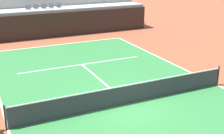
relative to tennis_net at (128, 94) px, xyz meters
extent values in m
plane|color=brown|center=(0.00, 0.00, -0.51)|extent=(80.00, 80.00, 0.00)
cube|color=#2D7238|center=(0.00, 0.00, -0.50)|extent=(11.00, 24.00, 0.01)
cube|color=white|center=(0.00, 11.95, -0.50)|extent=(11.00, 0.10, 0.00)
cube|color=white|center=(-5.45, 0.00, -0.50)|extent=(0.10, 24.00, 0.00)
cube|color=white|center=(5.45, 0.00, -0.50)|extent=(0.10, 24.00, 0.00)
cube|color=white|center=(0.00, 6.40, -0.50)|extent=(8.26, 0.10, 0.00)
cube|color=white|center=(0.00, 3.20, -0.50)|extent=(0.10, 6.40, 0.00)
cube|color=black|center=(0.00, 14.75, 0.57)|extent=(19.26, 0.30, 2.16)
cube|color=#9E9E99|center=(0.00, 16.10, 0.68)|extent=(19.26, 2.40, 2.38)
cube|color=#9E9E99|center=(0.00, 18.50, 1.16)|extent=(19.26, 2.40, 3.33)
cube|color=slate|center=(-1.39, 16.10, 1.89)|extent=(0.44, 0.44, 0.04)
cube|color=slate|center=(-1.39, 16.30, 2.11)|extent=(0.44, 0.04, 0.40)
cube|color=slate|center=(-0.70, 16.10, 1.89)|extent=(0.44, 0.44, 0.04)
cube|color=slate|center=(-0.70, 16.30, 2.11)|extent=(0.44, 0.04, 0.40)
cube|color=slate|center=(0.00, 16.10, 1.89)|extent=(0.44, 0.44, 0.04)
cube|color=slate|center=(0.00, 16.30, 2.11)|extent=(0.44, 0.04, 0.40)
cube|color=slate|center=(0.70, 16.10, 1.89)|extent=(0.44, 0.44, 0.04)
cube|color=slate|center=(0.70, 16.30, 2.11)|extent=(0.44, 0.04, 0.40)
cube|color=slate|center=(1.39, 16.10, 1.89)|extent=(0.44, 0.44, 0.04)
cube|color=slate|center=(1.39, 16.30, 2.11)|extent=(0.44, 0.04, 0.40)
cylinder|color=black|center=(-5.50, 0.00, 0.04)|extent=(0.08, 0.08, 1.07)
cylinder|color=black|center=(5.50, 0.00, 0.04)|extent=(0.08, 0.08, 1.07)
cube|color=#333338|center=(0.00, 0.00, -0.04)|extent=(10.90, 0.02, 0.92)
cube|color=white|center=(0.00, 0.00, 0.45)|extent=(10.90, 0.04, 0.05)
camera|label=1|loc=(-6.23, -11.41, 5.83)|focal=48.66mm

